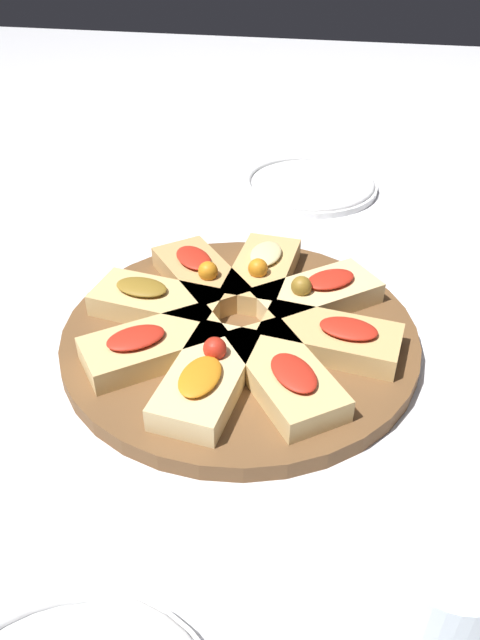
{
  "coord_description": "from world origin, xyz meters",
  "views": [
    {
      "loc": [
        -0.54,
        -0.1,
        0.44
      ],
      "look_at": [
        0.0,
        0.0,
        0.03
      ],
      "focal_mm": 35.0,
      "sensor_mm": 36.0,
      "label": 1
    }
  ],
  "objects_px": {
    "water_glass": "(442,590)",
    "napkin_stack": "(451,263)",
    "plate_right": "(310,184)",
    "serving_board": "(240,336)"
  },
  "relations": [
    {
      "from": "water_glass",
      "to": "napkin_stack",
      "type": "distance_m",
      "value": 0.52
    },
    {
      "from": "napkin_stack",
      "to": "water_glass",
      "type": "bearing_deg",
      "value": 173.74
    },
    {
      "from": "water_glass",
      "to": "napkin_stack",
      "type": "height_order",
      "value": "water_glass"
    },
    {
      "from": "serving_board",
      "to": "plate_right",
      "type": "bearing_deg",
      "value": -5.22
    },
    {
      "from": "plate_right",
      "to": "water_glass",
      "type": "height_order",
      "value": "water_glass"
    },
    {
      "from": "plate_right",
      "to": "water_glass",
      "type": "bearing_deg",
      "value": -167.91
    },
    {
      "from": "plate_right",
      "to": "napkin_stack",
      "type": "bearing_deg",
      "value": -134.53
    },
    {
      "from": "plate_right",
      "to": "napkin_stack",
      "type": "relative_size",
      "value": 2.19
    },
    {
      "from": "serving_board",
      "to": "water_glass",
      "type": "bearing_deg",
      "value": -146.53
    },
    {
      "from": "water_glass",
      "to": "napkin_stack",
      "type": "relative_size",
      "value": 0.84
    }
  ]
}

